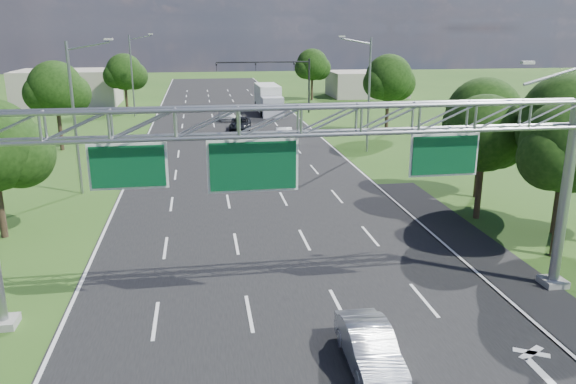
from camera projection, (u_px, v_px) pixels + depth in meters
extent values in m
plane|color=#294F17|center=(251.00, 186.00, 39.79)|extent=(220.00, 220.00, 0.00)
cube|color=black|center=(251.00, 186.00, 39.79)|extent=(18.00, 180.00, 0.02)
cube|color=black|center=(501.00, 268.00, 26.15)|extent=(3.00, 30.00, 0.02)
cube|color=gray|center=(553.00, 282.00, 24.41)|extent=(1.00, 1.00, 0.30)
cylinder|color=gray|center=(565.00, 197.00, 23.33)|extent=(0.44, 0.44, 8.00)
cube|color=gray|center=(4.00, 323.00, 21.04)|extent=(1.00, 1.00, 0.30)
cylinder|color=gray|center=(555.00, 76.00, 21.75)|extent=(2.54, 0.12, 0.79)
cube|color=beige|center=(528.00, 63.00, 21.43)|extent=(0.50, 0.22, 0.12)
cube|color=white|center=(128.00, 166.00, 20.13)|extent=(2.80, 0.05, 1.70)
cube|color=#084625|center=(128.00, 167.00, 20.07)|extent=(2.62, 0.05, 1.52)
cube|color=white|center=(253.00, 166.00, 20.84)|extent=(3.40, 0.05, 2.00)
cube|color=#084625|center=(253.00, 166.00, 20.79)|extent=(3.22, 0.05, 1.82)
cube|color=white|center=(444.00, 155.00, 21.93)|extent=(2.80, 0.05, 1.70)
cube|color=#084625|center=(445.00, 155.00, 21.87)|extent=(2.62, 0.05, 1.52)
cylinder|color=black|center=(309.00, 86.00, 73.64)|extent=(0.24, 0.24, 7.00)
cylinder|color=black|center=(263.00, 62.00, 71.87)|extent=(12.00, 0.18, 0.18)
imported|color=black|center=(216.00, 67.00, 71.13)|extent=(0.18, 0.22, 1.10)
imported|color=black|center=(256.00, 67.00, 71.88)|extent=(0.18, 0.22, 1.10)
imported|color=black|center=(294.00, 66.00, 72.63)|extent=(0.18, 0.22, 1.10)
cylinder|color=gray|center=(74.00, 120.00, 36.67)|extent=(0.20, 0.20, 10.00)
cylinder|color=gray|center=(88.00, 46.00, 35.54)|extent=(2.78, 0.12, 0.60)
cube|color=beige|center=(108.00, 39.00, 35.63)|extent=(0.55, 0.22, 0.12)
cylinder|color=gray|center=(132.00, 76.00, 69.85)|extent=(0.20, 0.20, 10.00)
cylinder|color=gray|center=(140.00, 37.00, 68.73)|extent=(2.78, 0.12, 0.60)
cube|color=beige|center=(151.00, 34.00, 68.81)|extent=(0.55, 0.22, 0.12)
cylinder|color=gray|center=(369.00, 96.00, 49.60)|extent=(0.20, 0.20, 10.00)
cylinder|color=gray|center=(357.00, 41.00, 48.08)|extent=(2.78, 0.12, 0.60)
cube|color=beige|center=(342.00, 36.00, 47.78)|extent=(0.55, 0.22, 0.12)
cylinder|color=#2D2116|center=(558.00, 220.00, 27.07)|extent=(0.36, 0.36, 3.74)
sphere|color=black|center=(568.00, 146.00, 26.05)|extent=(4.40, 4.40, 4.40)
sphere|color=black|center=(552.00, 157.00, 25.74)|extent=(3.08, 3.08, 3.08)
cylinder|color=#2D2116|center=(558.00, 196.00, 30.15)|extent=(0.36, 0.36, 4.18)
sphere|color=black|center=(569.00, 120.00, 29.01)|extent=(5.00, 5.00, 5.00)
sphere|color=black|center=(551.00, 132.00, 28.69)|extent=(3.50, 3.50, 3.50)
cylinder|color=#2D2116|center=(479.00, 191.00, 32.67)|extent=(0.36, 0.36, 3.30)
sphere|color=black|center=(484.00, 133.00, 31.71)|extent=(4.40, 4.40, 4.40)
sphere|color=black|center=(498.00, 141.00, 32.41)|extent=(3.30, 3.30, 3.30)
sphere|color=black|center=(470.00, 142.00, 31.41)|extent=(3.08, 3.08, 3.08)
cylinder|color=#2D2116|center=(478.00, 171.00, 36.73)|extent=(0.36, 0.36, 3.52)
sphere|color=black|center=(484.00, 115.00, 35.70)|extent=(4.80, 4.80, 4.80)
sphere|color=black|center=(497.00, 123.00, 36.43)|extent=(3.60, 3.60, 3.60)
sphere|color=black|center=(469.00, 124.00, 35.39)|extent=(3.36, 3.36, 3.36)
cylinder|color=#2D2116|center=(1.00, 210.00, 29.68)|extent=(0.36, 0.36, 3.08)
sphere|color=black|center=(20.00, 154.00, 29.43)|extent=(3.60, 3.60, 3.60)
cylinder|color=#2D2116|center=(60.00, 130.00, 51.09)|extent=(0.36, 0.36, 3.74)
sphere|color=black|center=(55.00, 88.00, 50.03)|extent=(4.80, 4.80, 4.80)
sphere|color=black|center=(71.00, 94.00, 50.76)|extent=(3.60, 3.60, 3.60)
sphere|color=black|center=(42.00, 94.00, 49.72)|extent=(3.36, 3.36, 3.36)
cylinder|color=#2D2116|center=(126.00, 99.00, 75.30)|extent=(0.36, 0.36, 3.30)
sphere|color=black|center=(124.00, 72.00, 74.30)|extent=(4.80, 4.80, 4.80)
sphere|color=black|center=(134.00, 76.00, 75.03)|extent=(3.60, 3.60, 3.60)
sphere|color=black|center=(116.00, 76.00, 73.99)|extent=(3.36, 3.36, 3.36)
cylinder|color=#2D2116|center=(387.00, 116.00, 58.70)|extent=(0.36, 0.36, 3.96)
sphere|color=black|center=(389.00, 78.00, 57.61)|extent=(4.80, 4.80, 4.80)
sphere|color=black|center=(398.00, 83.00, 58.34)|extent=(3.60, 3.60, 3.60)
sphere|color=black|center=(379.00, 83.00, 57.30)|extent=(3.36, 3.36, 3.36)
cylinder|color=#2D2116|center=(312.00, 89.00, 86.91)|extent=(0.36, 0.36, 3.52)
sphere|color=black|center=(312.00, 64.00, 85.87)|extent=(4.80, 4.80, 4.80)
sphere|color=black|center=(319.00, 68.00, 86.60)|extent=(3.60, 3.60, 3.60)
sphere|color=black|center=(306.00, 68.00, 85.56)|extent=(3.36, 3.36, 3.36)
cube|color=#B0A593|center=(69.00, 88.00, 81.30)|extent=(14.00, 10.00, 5.00)
cube|color=#B0A593|center=(367.00, 84.00, 92.13)|extent=(12.00, 9.00, 4.00)
imported|color=#B6B9C3|center=(370.00, 347.00, 18.39)|extent=(1.56, 4.28, 1.40)
imported|color=silver|center=(227.00, 114.00, 68.59)|extent=(1.98, 4.58, 1.31)
imported|color=black|center=(240.00, 124.00, 61.66)|extent=(2.79, 5.04, 1.34)
imported|color=white|center=(284.00, 136.00, 54.46)|extent=(1.93, 4.52, 1.45)
cube|color=white|center=(268.00, 98.00, 74.79)|extent=(2.88, 6.90, 3.42)
cube|color=silver|center=(272.00, 107.00, 70.42)|extent=(2.67, 2.56, 2.51)
cylinder|color=black|center=(262.00, 112.00, 70.64)|extent=(0.40, 1.14, 1.14)
cylinder|color=black|center=(282.00, 112.00, 71.02)|extent=(0.40, 1.14, 1.14)
cylinder|color=black|center=(257.00, 105.00, 77.13)|extent=(0.40, 1.14, 1.14)
cylinder|color=black|center=(275.00, 105.00, 77.51)|extent=(0.40, 1.14, 1.14)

